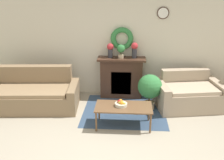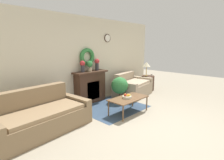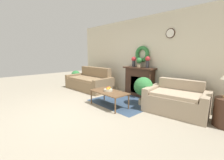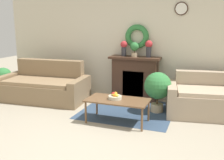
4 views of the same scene
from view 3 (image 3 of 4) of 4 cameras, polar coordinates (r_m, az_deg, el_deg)
ground_plane at (r=3.92m, az=-15.22°, el=-12.51°), size 16.00×16.00×0.00m
floor_rug at (r=4.78m, az=4.95°, el=-7.98°), size 1.82×1.67×0.01m
wall_back at (r=5.45m, az=11.22°, el=8.60°), size 6.80×0.19×2.70m
fireplace at (r=5.33m, az=10.32°, el=-0.53°), size 1.16×0.41×1.01m
couch_left at (r=6.30m, az=-8.56°, el=-0.71°), size 2.09×1.14×0.90m
loveseat_right at (r=4.17m, az=23.30°, el=-7.19°), size 1.60×1.16×0.81m
coffee_table at (r=4.22m, az=-1.15°, el=-4.89°), size 1.12×0.57×0.43m
fruit_bowl at (r=4.24m, az=-1.49°, el=-3.60°), size 0.25×0.25×0.12m
vase_on_mantel_left at (r=5.42m, az=8.27°, el=7.20°), size 0.16×0.16×0.35m
vase_on_mantel_right at (r=5.07m, az=13.39°, el=7.02°), size 0.16×0.16×0.38m
potted_plant_on_mantel at (r=5.24m, az=10.32°, el=6.94°), size 0.19×0.19×0.33m
potted_plant_floor_by_couch at (r=7.34m, az=-13.60°, el=1.42°), size 0.42×0.42×0.67m
potted_plant_floor_by_loveseat at (r=4.41m, az=11.81°, el=-2.78°), size 0.54×0.54×0.82m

